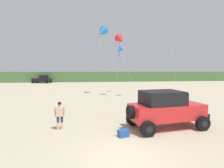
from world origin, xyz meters
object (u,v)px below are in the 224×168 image
object	(u,v)px
jeep	(166,108)
kite_red_delta	(102,32)
person_watching	(60,114)
cooler_box	(123,133)
distant_pickup	(42,79)
kite_green_box	(121,40)
kite_pink_ribbon	(120,50)

from	to	relation	value
jeep	kite_red_delta	distance (m)	16.19
person_watching	cooler_box	distance (m)	3.88
jeep	distant_pickup	xyz separation A→B (m)	(-16.47, 38.05, -0.26)
kite_green_box	cooler_box	bearing A→B (deg)	-98.96
distant_pickup	jeep	bearing A→B (deg)	-66.60
jeep	kite_green_box	distance (m)	13.82
distant_pickup	kite_green_box	bearing A→B (deg)	-58.29
person_watching	distant_pickup	bearing A→B (deg)	105.16
kite_pink_ribbon	jeep	bearing A→B (deg)	-89.70
distant_pickup	kite_red_delta	world-z (taller)	kite_red_delta
cooler_box	kite_green_box	bearing A→B (deg)	60.83
kite_pink_ribbon	kite_green_box	bearing A→B (deg)	-98.15
person_watching	distant_pickup	distance (m)	39.01
distant_pickup	cooler_box	bearing A→B (deg)	-70.75
distant_pickup	kite_red_delta	bearing A→B (deg)	-60.24
cooler_box	kite_red_delta	bearing A→B (deg)	70.03
kite_red_delta	kite_green_box	bearing A→B (deg)	-39.09
kite_green_box	distant_pickup	bearing A→B (deg)	121.71
cooler_box	kite_pink_ribbon	xyz separation A→B (m)	(2.70, 17.48, 6.14)
jeep	distant_pickup	world-z (taller)	jeep
jeep	distant_pickup	bearing A→B (deg)	113.40
kite_red_delta	cooler_box	bearing A→B (deg)	-89.76
kite_green_box	kite_pink_ribbon	distance (m)	4.02
jeep	cooler_box	xyz separation A→B (m)	(-2.78, -1.14, -1.01)
jeep	kite_red_delta	size ratio (longest dim) A/B	0.53
kite_red_delta	kite_pink_ribbon	bearing A→B (deg)	37.28
person_watching	kite_green_box	bearing A→B (deg)	64.99
kite_pink_ribbon	distant_pickup	bearing A→B (deg)	127.03
kite_red_delta	kite_pink_ribbon	world-z (taller)	kite_red_delta
distant_pickup	kite_green_box	xyz separation A→B (m)	(15.82, -25.61, 6.24)
kite_green_box	kite_pink_ribbon	size ratio (longest dim) A/B	1.14
person_watching	cooler_box	world-z (taller)	person_watching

